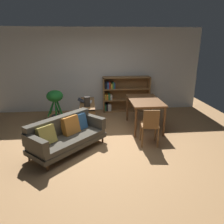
# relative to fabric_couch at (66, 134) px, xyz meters

# --- Properties ---
(ground_plane) EXTENTS (8.16, 8.16, 0.00)m
(ground_plane) POSITION_rel_fabric_couch_xyz_m (0.84, 0.20, -0.37)
(ground_plane) COLOR #A87A4C
(back_wall_panel) EXTENTS (6.80, 0.10, 2.70)m
(back_wall_panel) POSITION_rel_fabric_couch_xyz_m (0.84, 2.90, 0.98)
(back_wall_panel) COLOR silver
(back_wall_panel) RESTS_ON ground_plane
(fabric_couch) EXTENTS (1.71, 1.72, 0.72)m
(fabric_couch) POSITION_rel_fabric_couch_xyz_m (0.00, 0.00, 0.00)
(fabric_couch) COLOR brown
(fabric_couch) RESTS_ON ground_plane
(media_console) EXTENTS (0.41, 1.32, 0.60)m
(media_console) POSITION_rel_fabric_couch_xyz_m (0.47, 1.60, -0.07)
(media_console) COLOR brown
(media_console) RESTS_ON ground_plane
(open_laptop) EXTENTS (0.41, 0.31, 0.10)m
(open_laptop) POSITION_rel_fabric_couch_xyz_m (0.42, 1.70, 0.26)
(open_laptop) COLOR silver
(open_laptop) RESTS_ON media_console
(desk_speaker) EXTENTS (0.16, 0.16, 0.26)m
(desk_speaker) POSITION_rel_fabric_couch_xyz_m (0.47, 1.27, 0.37)
(desk_speaker) COLOR #2D2823
(desk_speaker) RESTS_ON media_console
(potted_floor_plant) EXTENTS (0.47, 0.47, 0.96)m
(potted_floor_plant) POSITION_rel_fabric_couch_xyz_m (-0.45, 1.75, 0.29)
(potted_floor_plant) COLOR #333338
(potted_floor_plant) RESTS_ON ground_plane
(dining_table) EXTENTS (0.82, 1.32, 0.80)m
(dining_table) POSITION_rel_fabric_couch_xyz_m (2.00, 1.08, 0.35)
(dining_table) COLOR brown
(dining_table) RESTS_ON ground_plane
(dining_chair_near) EXTENTS (0.43, 0.45, 0.88)m
(dining_chair_near) POSITION_rel_fabric_couch_xyz_m (1.87, 0.02, 0.14)
(dining_chair_near) COLOR brown
(dining_chair_near) RESTS_ON ground_plane
(bookshelf) EXTENTS (1.56, 0.34, 1.16)m
(bookshelf) POSITION_rel_fabric_couch_xyz_m (1.66, 2.71, 0.21)
(bookshelf) COLOR olive
(bookshelf) RESTS_ON ground_plane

